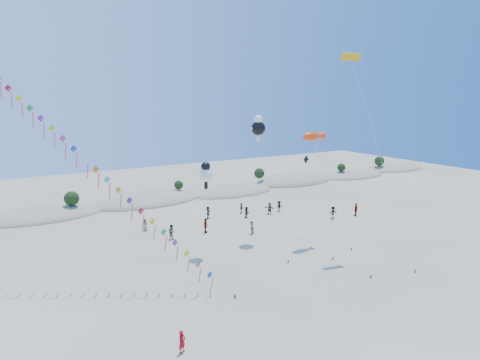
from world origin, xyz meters
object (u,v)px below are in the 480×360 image
fish_kite (314,137)px  flyer_foreground (182,342)px  kite_train (97,171)px  parafoil_kite (352,61)px

fish_kite → flyer_foreground: bearing=-149.8°
kite_train → fish_kite: (24.54, -0.75, 2.07)m
kite_train → flyer_foreground: (2.17, -13.78, -9.91)m
kite_train → fish_kite: 24.64m
kite_train → fish_kite: kite_train is taller
kite_train → fish_kite: bearing=-1.8°
flyer_foreground → parafoil_kite: bearing=-6.0°
fish_kite → kite_train: bearing=178.2°
fish_kite → parafoil_kite: bearing=-65.3°
parafoil_kite → fish_kite: bearing=114.7°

